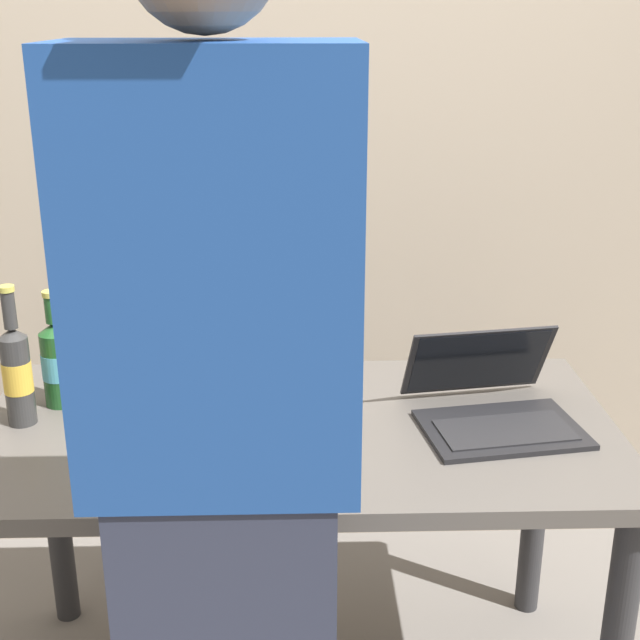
% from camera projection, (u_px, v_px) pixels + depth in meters
% --- Properties ---
extents(desk, '(1.44, 0.74, 0.75)m').
position_uv_depth(desk, '(296.00, 466.00, 1.98)').
color(desk, '#56514C').
rests_on(desk, ground).
extents(laptop, '(0.39, 0.39, 0.19)m').
position_uv_depth(laptop, '(491.00, 403.00, 1.96)').
color(laptop, black).
rests_on(laptop, desk).
extents(beer_bottle_green, '(0.06, 0.06, 0.32)m').
position_uv_depth(beer_bottle_green, '(15.00, 372.00, 1.92)').
color(beer_bottle_green, '#333333').
rests_on(beer_bottle_green, desk).
extents(beer_bottle_dark, '(0.08, 0.08, 0.31)m').
position_uv_depth(beer_bottle_dark, '(105.00, 367.00, 1.98)').
color(beer_bottle_dark, '#472B14').
rests_on(beer_bottle_dark, desk).
extents(beer_bottle_brown, '(0.08, 0.08, 0.28)m').
position_uv_depth(beer_bottle_brown, '(56.00, 361.00, 2.02)').
color(beer_bottle_brown, '#1E5123').
rests_on(beer_bottle_brown, desk).
extents(person_figure, '(0.41, 0.29, 1.84)m').
position_uv_depth(person_figure, '(221.00, 477.00, 1.36)').
color(person_figure, '#2D3347').
rests_on(person_figure, ground).
extents(back_wall, '(6.00, 0.10, 2.60)m').
position_uv_depth(back_wall, '(293.00, 132.00, 2.46)').
color(back_wall, tan).
rests_on(back_wall, ground).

